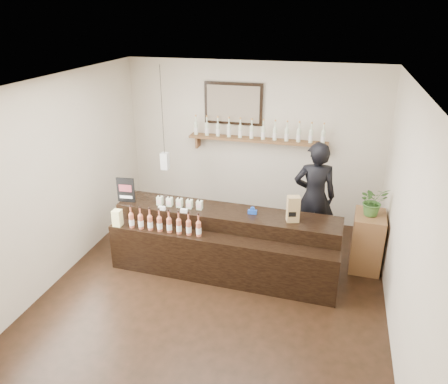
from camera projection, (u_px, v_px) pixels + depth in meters
name	position (u px, v px, depth m)	size (l,w,h in m)	color
ground	(215.00, 292.00, 5.99)	(5.00, 5.00, 0.00)	black
room_shell	(213.00, 176.00, 5.32)	(5.00, 5.00, 5.00)	beige
back_wall_decor	(243.00, 124.00, 7.45)	(2.66, 0.96, 1.69)	brown
counter	(224.00, 244.00, 6.34)	(3.28, 1.00, 1.07)	black
promo_sign	(126.00, 190.00, 6.47)	(0.27, 0.04, 0.38)	black
paper_bag	(293.00, 209.00, 5.89)	(0.19, 0.17, 0.36)	olive
tape_dispenser	(252.00, 211.00, 6.15)	(0.13, 0.05, 0.11)	#1740A4
side_cabinet	(367.00, 241.00, 6.41)	(0.46, 0.61, 0.86)	brown
potted_plant	(373.00, 201.00, 6.16)	(0.39, 0.34, 0.43)	#376026
shopkeeper	(315.00, 190.00, 6.70)	(0.73, 0.48, 2.02)	black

